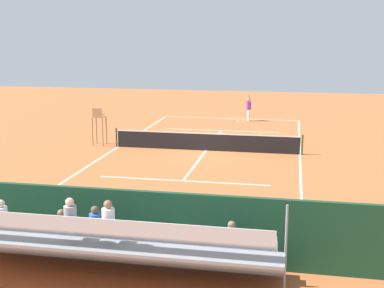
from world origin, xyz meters
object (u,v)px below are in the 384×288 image
object	(u,v)px
tennis_ball_near	(253,126)
tennis_player	(249,107)
tennis_net	(206,142)
bleacher_stand	(106,245)
tennis_racket	(237,122)
courtside_bench	(234,237)
equipment_bag	(171,246)
umpire_chair	(99,122)

from	to	relation	value
tennis_ball_near	tennis_player	bearing A→B (deg)	-77.95
tennis_net	bleacher_stand	distance (m)	15.35
tennis_racket	tennis_ball_near	bearing A→B (deg)	126.46
tennis_player	courtside_bench	bearing A→B (deg)	93.98
courtside_bench	equipment_bag	distance (m)	1.86
tennis_net	bleacher_stand	bearing A→B (deg)	89.88
tennis_racket	tennis_ball_near	world-z (taller)	tennis_ball_near
courtside_bench	equipment_bag	xyz separation A→B (m)	(1.82, 0.13, -0.38)
tennis_player	tennis_racket	bearing A→B (deg)	36.43
courtside_bench	tennis_racket	bearing A→B (deg)	-84.02
courtside_bench	bleacher_stand	bearing A→B (deg)	34.05
courtside_bench	tennis_ball_near	bearing A→B (deg)	-86.90
umpire_chair	courtside_bench	world-z (taller)	umpire_chair
tennis_player	tennis_ball_near	xyz separation A→B (m)	(-0.48, 2.26, -0.98)
umpire_chair	bleacher_stand	bearing A→B (deg)	111.61
equipment_bag	tennis_racket	xyz separation A→B (m)	(0.59, -23.07, -0.16)
bleacher_stand	umpire_chair	bearing A→B (deg)	-68.39
courtside_bench	tennis_net	bearing A→B (deg)	-77.12
umpire_chair	equipment_bag	xyz separation A→B (m)	(-7.42, 13.63, -1.13)
tennis_net	bleacher_stand	xyz separation A→B (m)	(0.03, 15.35, 0.43)
tennis_net	umpire_chair	bearing A→B (deg)	-2.08
tennis_net	tennis_player	bearing A→B (deg)	-97.79
tennis_player	tennis_racket	size ratio (longest dim) A/B	3.45
tennis_net	bleacher_stand	world-z (taller)	bleacher_stand
umpire_chair	tennis_ball_near	distance (m)	11.27
equipment_bag	tennis_racket	bearing A→B (deg)	-88.54
tennis_net	umpire_chair	world-z (taller)	umpire_chair
umpire_chair	tennis_player	size ratio (longest dim) A/B	1.11
equipment_bag	tennis_player	size ratio (longest dim) A/B	0.47
bleacher_stand	courtside_bench	world-z (taller)	bleacher_stand
tennis_net	tennis_racket	xyz separation A→B (m)	(-0.63, -9.67, -0.49)
courtside_bench	tennis_player	bearing A→B (deg)	-86.02
umpire_chair	equipment_bag	world-z (taller)	umpire_chair
courtside_bench	tennis_ball_near	distance (m)	21.29
courtside_bench	tennis_racket	distance (m)	23.07
tennis_ball_near	tennis_net	bearing A→B (deg)	76.72
tennis_net	bleacher_stand	size ratio (longest dim) A/B	1.14
equipment_bag	tennis_player	distance (m)	23.65
tennis_player	tennis_racket	xyz separation A→B (m)	(0.77, 0.57, -1.00)
bleacher_stand	umpire_chair	distance (m)	16.75
tennis_net	equipment_bag	xyz separation A→B (m)	(-1.22, 13.40, -0.32)
bleacher_stand	courtside_bench	bearing A→B (deg)	-145.95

